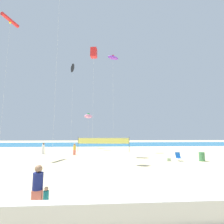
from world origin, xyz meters
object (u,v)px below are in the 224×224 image
mother_figure (38,186)px  kite_red_box (94,53)px  beach_handbag (169,160)px  kite_black_delta (73,68)px  volleyball_net (103,141)px  kite_violet_inflatable (113,58)px  kite_red_tube (10,21)px  toddler_figure (46,198)px  beachgoer_white_shirt (43,148)px  trash_barrel (202,157)px  kite_pink_inflatable (88,116)px  folding_beach_chair (178,156)px  beachgoer_mustard_shirt (75,149)px

mother_figure → kite_red_box: kite_red_box is taller
beach_handbag → kite_black_delta: size_ratio=0.02×
volleyball_net → kite_violet_inflatable: bearing=-23.5°
kite_violet_inflatable → kite_black_delta: bearing=146.8°
mother_figure → kite_red_tube: 23.81m
mother_figure → kite_violet_inflatable: bearing=85.1°
toddler_figure → volleyball_net: bearing=104.0°
beachgoer_white_shirt → trash_barrel: 20.38m
beach_handbag → kite_pink_inflatable: bearing=119.7°
beachgoer_white_shirt → kite_red_tube: bearing=177.4°
trash_barrel → kite_pink_inflatable: kite_pink_inflatable is taller
mother_figure → kite_red_box: 20.14m
kite_pink_inflatable → toddler_figure: bearing=-88.9°
kite_pink_inflatable → trash_barrel: bearing=-52.7°
kite_pink_inflatable → mother_figure: bearing=-89.6°
beachgoer_white_shirt → kite_black_delta: 16.55m
toddler_figure → folding_beach_chair: 15.06m
kite_red_tube → kite_red_box: bearing=5.9°
beachgoer_mustard_shirt → kite_pink_inflatable: kite_pink_inflatable is taller
beachgoer_mustard_shirt → beach_handbag: 12.32m
folding_beach_chair → kite_violet_inflatable: size_ratio=0.05×
kite_red_tube → beach_handbag: bearing=-9.7°
toddler_figure → kite_violet_inflatable: 25.66m
toddler_figure → folding_beach_chair: bearing=67.7°
beachgoer_white_shirt → mother_figure: bearing=-122.8°
kite_violet_inflatable → kite_black_delta: 8.95m
mother_figure → beachgoer_white_shirt: 19.13m
folding_beach_chair → beach_handbag: folding_beach_chair is taller
folding_beach_chair → kite_red_tube: (-20.22, 3.17, 17.07)m
beachgoer_mustard_shirt → kite_red_tube: kite_red_tube is taller
beach_handbag → kite_violet_inflatable: size_ratio=0.02×
trash_barrel → kite_red_tube: bearing=171.1°
beach_handbag → kite_violet_inflatable: 18.90m
trash_barrel → kite_pink_inflatable: (-13.23, 17.35, 6.02)m
kite_red_box → trash_barrel: bearing=-21.7°
toddler_figure → kite_violet_inflatable: (4.01, 20.21, 15.29)m
beachgoer_white_shirt → kite_red_tube: size_ratio=0.09×
kite_violet_inflatable → kite_pink_inflatable: (-4.56, 7.77, -9.28)m
beach_handbag → mother_figure: bearing=-131.5°
beachgoer_white_shirt → kite_pink_inflatable: 12.54m
folding_beach_chair → kite_black_delta: (-13.79, 14.12, 15.23)m
beachgoer_mustard_shirt → folding_beach_chair: beachgoer_mustard_shirt is taller
kite_red_box → kite_pink_inflatable: bearing=96.8°
kite_red_tube → kite_pink_inflatable: (9.37, 13.82, -11.06)m
mother_figure → kite_pink_inflatable: bearing=97.7°
trash_barrel → kite_violet_inflatable: 20.02m
trash_barrel → kite_pink_inflatable: 22.64m
beachgoer_white_shirt → volleyball_net: volleyball_net is taller
kite_black_delta → kite_red_tube: kite_red_tube is taller
volleyball_net → mother_figure: bearing=-97.8°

